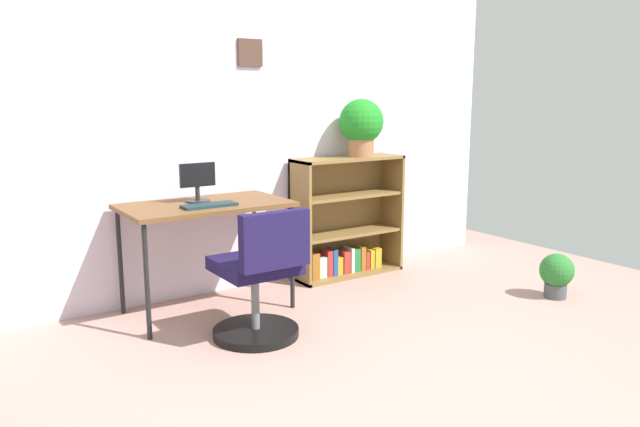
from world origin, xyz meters
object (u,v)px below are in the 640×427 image
desk (206,212)px  monitor (198,182)px  potted_plant_floor (557,273)px  keyboard (209,205)px  bookshelf_low (344,224)px  office_chair (260,284)px  potted_plant_on_shelf (361,124)px

desk → monitor: bearing=109.5°
desk → monitor: 0.20m
monitor → potted_plant_floor: (2.21, -1.21, -0.69)m
keyboard → potted_plant_floor: keyboard is taller
desk → monitor: size_ratio=4.14×
potted_plant_floor → desk: bearing=152.4°
desk → bookshelf_low: bookshelf_low is taller
keyboard → potted_plant_floor: size_ratio=1.08×
office_chair → potted_plant_floor: office_chair is taller
bookshelf_low → potted_plant_on_shelf: potted_plant_on_shelf is taller
desk → office_chair: bearing=-85.5°
keyboard → office_chair: bearing=-80.8°
potted_plant_on_shelf → potted_plant_floor: 1.83m
keyboard → office_chair: size_ratio=0.43×
desk → potted_plant_on_shelf: 1.51m
monitor → bookshelf_low: monitor is taller
office_chair → potted_plant_on_shelf: size_ratio=1.78×
office_chair → desk: bearing=94.5°
keyboard → potted_plant_on_shelf: size_ratio=0.77×
keyboard → bookshelf_low: 1.40m
keyboard → bookshelf_low: (1.31, 0.35, -0.33)m
potted_plant_on_shelf → office_chair: bearing=-149.6°
monitor → bookshelf_low: size_ratio=0.27×
office_chair → bookshelf_low: bookshelf_low is taller
monitor → bookshelf_low: 1.39m
potted_plant_floor → potted_plant_on_shelf: bearing=121.2°
desk → monitor: (-0.02, 0.06, 0.19)m
monitor → potted_plant_on_shelf: potted_plant_on_shelf is taller
keyboard → bookshelf_low: bookshelf_low is taller
desk → bookshelf_low: size_ratio=1.13×
monitor → potted_plant_on_shelf: 1.47m
desk → potted_plant_floor: 2.52m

